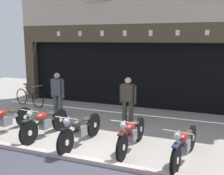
{
  "coord_description": "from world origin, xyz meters",
  "views": [
    {
      "loc": [
        2.85,
        -4.96,
        2.74
      ],
      "look_at": [
        -0.16,
        2.72,
        1.24
      ],
      "focal_mm": 43.09,
      "sensor_mm": 36.0,
      "label": 1
    }
  ],
  "objects_px": {
    "motorcycle_center": "(80,129)",
    "motorcycle_center_right": "(131,134)",
    "salesman_left": "(58,93)",
    "shopkeeper_center": "(128,99)",
    "motorcycle_center_left": "(45,122)",
    "motorcycle_right": "(184,144)",
    "leaning_bicycle": "(29,97)",
    "advert_board_near": "(107,63)",
    "motorcycle_left": "(5,119)"
  },
  "relations": [
    {
      "from": "motorcycle_center",
      "to": "advert_board_near",
      "type": "distance_m",
      "value": 4.8
    },
    {
      "from": "motorcycle_right",
      "to": "advert_board_near",
      "type": "relative_size",
      "value": 1.93
    },
    {
      "from": "motorcycle_center",
      "to": "shopkeeper_center",
      "type": "xyz_separation_m",
      "value": [
        0.63,
        2.01,
        0.42
      ]
    },
    {
      "from": "advert_board_near",
      "to": "motorcycle_right",
      "type": "bearing_deg",
      "value": -50.25
    },
    {
      "from": "motorcycle_center_left",
      "to": "advert_board_near",
      "type": "height_order",
      "value": "advert_board_near"
    },
    {
      "from": "motorcycle_right",
      "to": "leaning_bicycle",
      "type": "bearing_deg",
      "value": -16.68
    },
    {
      "from": "motorcycle_left",
      "to": "motorcycle_center_left",
      "type": "bearing_deg",
      "value": -166.59
    },
    {
      "from": "motorcycle_center_left",
      "to": "motorcycle_center_right",
      "type": "xyz_separation_m",
      "value": [
        2.53,
        0.03,
        -0.0
      ]
    },
    {
      "from": "motorcycle_center_right",
      "to": "motorcycle_right",
      "type": "height_order",
      "value": "motorcycle_center_right"
    },
    {
      "from": "motorcycle_right",
      "to": "shopkeeper_center",
      "type": "relative_size",
      "value": 1.32
    },
    {
      "from": "salesman_left",
      "to": "motorcycle_center",
      "type": "bearing_deg",
      "value": 140.26
    },
    {
      "from": "motorcycle_left",
      "to": "motorcycle_center_right",
      "type": "relative_size",
      "value": 0.99
    },
    {
      "from": "motorcycle_center_right",
      "to": "motorcycle_center_left",
      "type": "bearing_deg",
      "value": 1.75
    },
    {
      "from": "motorcycle_left",
      "to": "motorcycle_center",
      "type": "distance_m",
      "value": 2.51
    },
    {
      "from": "motorcycle_left",
      "to": "salesman_left",
      "type": "relative_size",
      "value": 1.26
    },
    {
      "from": "motorcycle_center_right",
      "to": "salesman_left",
      "type": "xyz_separation_m",
      "value": [
        -3.28,
        1.82,
        0.44
      ]
    },
    {
      "from": "motorcycle_center",
      "to": "advert_board_near",
      "type": "height_order",
      "value": "advert_board_near"
    },
    {
      "from": "motorcycle_left",
      "to": "motorcycle_center_right",
      "type": "xyz_separation_m",
      "value": [
        3.83,
        0.17,
        0.01
      ]
    },
    {
      "from": "motorcycle_center_left",
      "to": "motorcycle_right",
      "type": "bearing_deg",
      "value": -177.94
    },
    {
      "from": "shopkeeper_center",
      "to": "motorcycle_right",
      "type": "bearing_deg",
      "value": 138.93
    },
    {
      "from": "motorcycle_center",
      "to": "motorcycle_center_right",
      "type": "bearing_deg",
      "value": -169.22
    },
    {
      "from": "motorcycle_center_left",
      "to": "motorcycle_center",
      "type": "relative_size",
      "value": 0.94
    },
    {
      "from": "salesman_left",
      "to": "motorcycle_right",
      "type": "bearing_deg",
      "value": 162.35
    },
    {
      "from": "motorcycle_center_right",
      "to": "salesman_left",
      "type": "distance_m",
      "value": 3.78
    },
    {
      "from": "motorcycle_center",
      "to": "motorcycle_center_right",
      "type": "height_order",
      "value": "motorcycle_center"
    },
    {
      "from": "motorcycle_center",
      "to": "salesman_left",
      "type": "bearing_deg",
      "value": -43.34
    },
    {
      "from": "motorcycle_left",
      "to": "salesman_left",
      "type": "bearing_deg",
      "value": -98.19
    },
    {
      "from": "salesman_left",
      "to": "shopkeeper_center",
      "type": "height_order",
      "value": "salesman_left"
    },
    {
      "from": "shopkeeper_center",
      "to": "advert_board_near",
      "type": "relative_size",
      "value": 1.46
    },
    {
      "from": "motorcycle_right",
      "to": "advert_board_near",
      "type": "xyz_separation_m",
      "value": [
        -3.72,
        4.47,
        1.32
      ]
    },
    {
      "from": "motorcycle_center_left",
      "to": "shopkeeper_center",
      "type": "distance_m",
      "value": 2.64
    },
    {
      "from": "motorcycle_left",
      "to": "advert_board_near",
      "type": "distance_m",
      "value": 4.86
    },
    {
      "from": "leaning_bicycle",
      "to": "motorcycle_left",
      "type": "bearing_deg",
      "value": 40.5
    },
    {
      "from": "motorcycle_right",
      "to": "shopkeeper_center",
      "type": "height_order",
      "value": "shopkeeper_center"
    },
    {
      "from": "salesman_left",
      "to": "advert_board_near",
      "type": "relative_size",
      "value": 1.48
    },
    {
      "from": "salesman_left",
      "to": "motorcycle_center_right",
      "type": "bearing_deg",
      "value": 156.97
    },
    {
      "from": "motorcycle_center_right",
      "to": "advert_board_near",
      "type": "relative_size",
      "value": 1.88
    },
    {
      "from": "advert_board_near",
      "to": "leaning_bicycle",
      "type": "distance_m",
      "value": 3.51
    },
    {
      "from": "shopkeeper_center",
      "to": "leaning_bicycle",
      "type": "bearing_deg",
      "value": -7.52
    },
    {
      "from": "motorcycle_right",
      "to": "motorcycle_center",
      "type": "bearing_deg",
      "value": 7.68
    },
    {
      "from": "salesman_left",
      "to": "advert_board_near",
      "type": "height_order",
      "value": "advert_board_near"
    },
    {
      "from": "motorcycle_center_left",
      "to": "salesman_left",
      "type": "height_order",
      "value": "salesman_left"
    },
    {
      "from": "motorcycle_right",
      "to": "advert_board_near",
      "type": "height_order",
      "value": "advert_board_near"
    },
    {
      "from": "motorcycle_right",
      "to": "leaning_bicycle",
      "type": "height_order",
      "value": "leaning_bicycle"
    },
    {
      "from": "shopkeeper_center",
      "to": "advert_board_near",
      "type": "bearing_deg",
      "value": -50.84
    },
    {
      "from": "motorcycle_center",
      "to": "advert_board_near",
      "type": "xyz_separation_m",
      "value": [
        -1.1,
        4.48,
        1.31
      ]
    },
    {
      "from": "motorcycle_center_right",
      "to": "leaning_bicycle",
      "type": "height_order",
      "value": "same"
    },
    {
      "from": "motorcycle_center",
      "to": "leaning_bicycle",
      "type": "height_order",
      "value": "motorcycle_center"
    },
    {
      "from": "motorcycle_left",
      "to": "leaning_bicycle",
      "type": "height_order",
      "value": "leaning_bicycle"
    },
    {
      "from": "motorcycle_left",
      "to": "motorcycle_center_left",
      "type": "relative_size",
      "value": 1.01
    }
  ]
}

